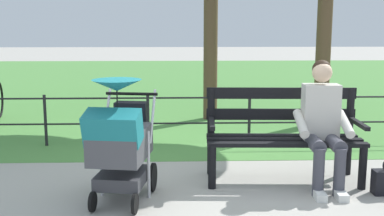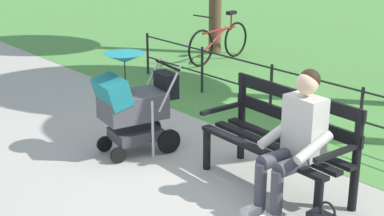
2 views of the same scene
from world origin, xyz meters
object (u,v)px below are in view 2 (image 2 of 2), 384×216
(park_bench, at_px, (282,136))
(bicycle, at_px, (219,42))
(person_on_bench, at_px, (296,137))
(stroller, at_px, (132,102))

(park_bench, distance_m, bicycle, 5.15)
(park_bench, height_order, person_on_bench, person_on_bench)
(person_on_bench, bearing_deg, park_bench, -32.45)
(person_on_bench, bearing_deg, stroller, 11.07)
(bicycle, bearing_deg, stroller, 124.79)
(park_bench, height_order, bicycle, park_bench)
(park_bench, relative_size, bicycle, 0.98)
(park_bench, bearing_deg, person_on_bench, 147.55)
(park_bench, height_order, stroller, stroller)
(stroller, relative_size, bicycle, 0.70)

